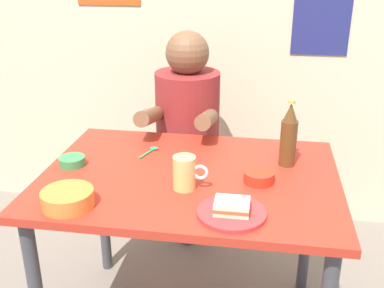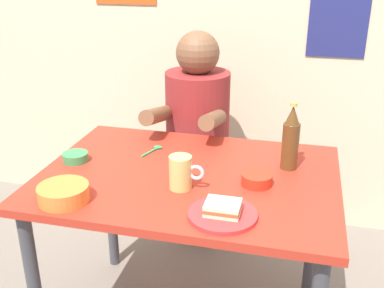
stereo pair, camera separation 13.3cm
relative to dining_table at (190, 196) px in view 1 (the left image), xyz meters
name	(u,v)px [view 1 (the left image)]	position (x,y,z in m)	size (l,w,h in m)	color
dining_table	(190,196)	(0.00, 0.00, 0.00)	(1.10, 0.80, 0.74)	#B72D1E
stool	(188,186)	(-0.12, 0.63, -0.30)	(0.34, 0.34, 0.45)	#4C4C51
person_seated	(187,113)	(-0.12, 0.62, 0.12)	(0.33, 0.56, 0.72)	maroon
plate_orange	(232,213)	(0.18, -0.27, 0.10)	(0.22, 0.22, 0.01)	red
sandwich	(232,206)	(0.18, -0.27, 0.13)	(0.11, 0.09, 0.04)	beige
beer_mug	(185,173)	(0.00, -0.12, 0.15)	(0.13, 0.08, 0.12)	#D1BC66
beer_bottle	(289,136)	(0.36, 0.14, 0.21)	(0.06, 0.06, 0.26)	#593819
sauce_bowl_chili	(259,176)	(0.26, -0.03, 0.12)	(0.11, 0.11, 0.04)	red
soup_bowl_orange	(68,198)	(-0.35, -0.30, 0.12)	(0.17, 0.17, 0.05)	orange
dip_bowl_green	(73,160)	(-0.46, 0.00, 0.11)	(0.10, 0.10, 0.03)	#388C4C
spoon	(151,150)	(-0.19, 0.18, 0.10)	(0.06, 0.12, 0.01)	#26A559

